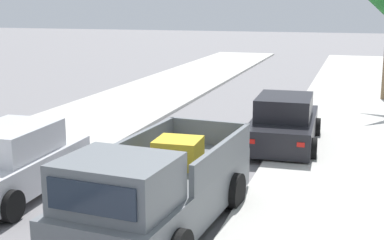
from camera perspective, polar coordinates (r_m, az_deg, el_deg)
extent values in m
cube|color=beige|center=(17.30, -14.48, -1.56)|extent=(4.69, 60.00, 0.12)
cube|color=beige|center=(14.78, 17.42, -4.11)|extent=(4.69, 60.00, 0.12)
cube|color=silver|center=(16.83, -11.75, -1.84)|extent=(0.16, 60.00, 0.10)
cube|color=silver|center=(14.80, 13.77, -3.90)|extent=(0.16, 60.00, 0.10)
cube|color=slate|center=(9.91, -3.26, -8.39)|extent=(2.31, 5.23, 0.80)
cube|color=slate|center=(8.31, -8.05, -6.80)|extent=(1.83, 1.63, 0.80)
cube|color=#283342|center=(8.93, -5.62, -5.22)|extent=(1.38, 0.17, 0.44)
cube|color=#283342|center=(7.69, -10.90, -8.33)|extent=(1.46, 0.17, 0.48)
cube|color=slate|center=(10.13, 3.45, -3.87)|extent=(0.36, 3.30, 0.56)
cube|color=slate|center=(10.82, -5.74, -2.85)|extent=(0.36, 3.30, 0.56)
cube|color=slate|center=(11.93, 1.82, -1.35)|extent=(1.88, 0.25, 0.56)
cube|color=silver|center=(12.23, 1.94, -5.08)|extent=(1.83, 0.26, 0.20)
cylinder|color=black|center=(9.23, -13.03, -11.79)|extent=(0.32, 0.78, 0.76)
cylinder|color=black|center=(10.88, 4.65, -7.71)|extent=(0.32, 0.78, 0.76)
cylinder|color=black|center=(11.58, -4.70, -6.46)|extent=(0.32, 0.78, 0.76)
cube|color=red|center=(11.90, 5.30, -4.13)|extent=(0.22, 0.06, 0.18)
cube|color=red|center=(12.39, -1.36, -3.41)|extent=(0.22, 0.06, 0.18)
cube|color=gold|center=(10.36, -1.51, -3.53)|extent=(0.90, 0.87, 0.54)
cube|color=silver|center=(12.26, -19.10, -5.27)|extent=(1.88, 4.25, 0.72)
cube|color=silver|center=(12.16, -19.06, -2.08)|extent=(1.58, 2.14, 0.64)
cube|color=#283342|center=(12.95, -16.63, -1.16)|extent=(1.34, 0.12, 0.50)
cylinder|color=black|center=(10.83, -18.99, -8.81)|extent=(0.24, 0.65, 0.64)
cylinder|color=black|center=(12.92, -12.44, -4.98)|extent=(0.24, 0.65, 0.64)
cylinder|color=black|center=(13.84, -19.06, -4.21)|extent=(0.24, 0.65, 0.64)
cube|color=red|center=(13.64, -11.91, -2.62)|extent=(0.20, 0.05, 0.12)
cube|color=red|center=(14.26, -16.43, -2.20)|extent=(0.20, 0.05, 0.12)
cube|color=black|center=(15.72, 9.93, -0.95)|extent=(1.90, 4.26, 0.72)
cube|color=black|center=(15.48, 9.98, 1.42)|extent=(1.59, 2.15, 0.64)
cube|color=#283342|center=(16.44, 10.31, 1.97)|extent=(1.37, 0.13, 0.52)
cube|color=#283342|center=(14.54, 9.60, 0.64)|extent=(1.34, 0.13, 0.50)
cylinder|color=black|center=(17.13, 7.33, -0.50)|extent=(0.24, 0.65, 0.64)
cylinder|color=black|center=(16.98, 13.37, -0.85)|extent=(0.24, 0.65, 0.64)
cylinder|color=black|center=(14.63, 5.86, -2.70)|extent=(0.24, 0.65, 0.64)
cylinder|color=black|center=(14.46, 12.94, -3.14)|extent=(0.24, 0.65, 0.64)
cube|color=red|center=(13.74, 6.43, -2.31)|extent=(0.20, 0.05, 0.12)
cube|color=white|center=(17.82, 8.64, 0.91)|extent=(0.20, 0.05, 0.10)
cube|color=red|center=(13.61, 11.71, -2.64)|extent=(0.20, 0.05, 0.12)
cube|color=white|center=(17.72, 12.60, 0.69)|extent=(0.20, 0.05, 0.10)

